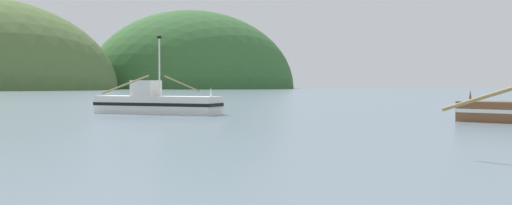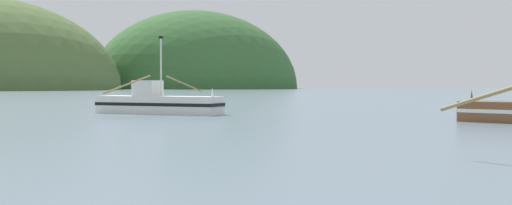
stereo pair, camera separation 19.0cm
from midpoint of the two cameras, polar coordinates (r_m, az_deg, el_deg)
name	(u,v)px [view 2 (the right image)]	position (r m, az deg, el deg)	size (l,w,h in m)	color
hill_far_left	(193,89)	(271.51, -5.80, 1.28)	(91.43, 73.14, 67.36)	#386633
fishing_boat_white	(158,103)	(47.75, -8.86, -0.06)	(10.36, 12.99, 5.87)	white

